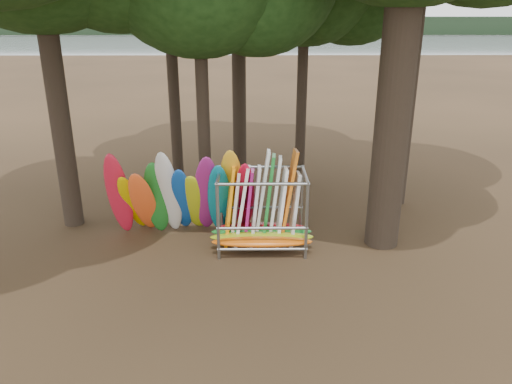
{
  "coord_description": "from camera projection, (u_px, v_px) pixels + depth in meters",
  "views": [
    {
      "loc": [
        0.29,
        -12.68,
        6.75
      ],
      "look_at": [
        0.42,
        1.5,
        1.4
      ],
      "focal_mm": 35.0,
      "sensor_mm": 36.0,
      "label": 1
    }
  ],
  "objects": [
    {
      "name": "lake",
      "position": [
        249.0,
        55.0,
        70.38
      ],
      "size": [
        160.0,
        160.0,
        0.0
      ],
      "primitive_type": "plane",
      "color": "gray",
      "rests_on": "ground"
    },
    {
      "name": "far_shore",
      "position": [
        250.0,
        26.0,
        116.45
      ],
      "size": [
        160.0,
        4.0,
        4.0
      ],
      "primitive_type": "cube",
      "color": "black",
      "rests_on": "ground"
    },
    {
      "name": "kayak_row",
      "position": [
        180.0,
        198.0,
        15.02
      ],
      "size": [
        4.54,
        1.98,
        3.1
      ],
      "color": "red",
      "rests_on": "ground"
    },
    {
      "name": "ground",
      "position": [
        242.0,
        256.0,
        14.25
      ],
      "size": [
        120.0,
        120.0,
        0.0
      ],
      "primitive_type": "plane",
      "color": "#47331E",
      "rests_on": "ground"
    },
    {
      "name": "storage_rack",
      "position": [
        262.0,
        213.0,
        14.46
      ],
      "size": [
        3.03,
        1.54,
        2.91
      ],
      "color": "gray",
      "rests_on": "ground"
    }
  ]
}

